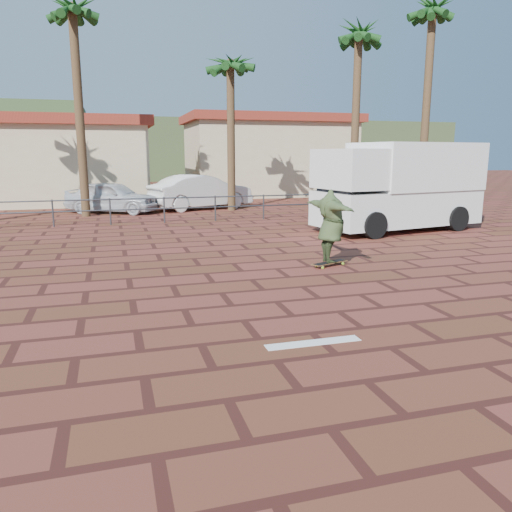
{
  "coord_description": "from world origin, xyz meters",
  "views": [
    {
      "loc": [
        -1.93,
        -7.37,
        2.63
      ],
      "look_at": [
        0.54,
        1.15,
        0.8
      ],
      "focal_mm": 35.0,
      "sensor_mm": 36.0,
      "label": 1
    }
  ],
  "objects_px": {
    "longboard": "(330,263)",
    "car_white": "(201,192)",
    "car_silver": "(112,197)",
    "skateboarder": "(331,226)",
    "campervan": "(399,185)"
  },
  "relations": [
    {
      "from": "campervan",
      "to": "car_silver",
      "type": "xyz_separation_m",
      "value": [
        -9.54,
        8.07,
        -0.86
      ]
    },
    {
      "from": "car_white",
      "to": "car_silver",
      "type": "bearing_deg",
      "value": 77.38
    },
    {
      "from": "skateboarder",
      "to": "car_white",
      "type": "relative_size",
      "value": 0.43
    },
    {
      "from": "longboard",
      "to": "campervan",
      "type": "xyz_separation_m",
      "value": [
        4.68,
        4.68,
        1.49
      ]
    },
    {
      "from": "campervan",
      "to": "skateboarder",
      "type": "bearing_deg",
      "value": -145.48
    },
    {
      "from": "longboard",
      "to": "car_silver",
      "type": "distance_m",
      "value": 13.66
    },
    {
      "from": "longboard",
      "to": "car_white",
      "type": "distance_m",
      "value": 13.29
    },
    {
      "from": "skateboarder",
      "to": "car_silver",
      "type": "relative_size",
      "value": 0.51
    },
    {
      "from": "car_white",
      "to": "campervan",
      "type": "bearing_deg",
      "value": -167.21
    },
    {
      "from": "campervan",
      "to": "car_white",
      "type": "relative_size",
      "value": 1.23
    },
    {
      "from": "campervan",
      "to": "longboard",
      "type": "bearing_deg",
      "value": -145.48
    },
    {
      "from": "skateboarder",
      "to": "campervan",
      "type": "distance_m",
      "value": 6.65
    },
    {
      "from": "skateboarder",
      "to": "car_silver",
      "type": "xyz_separation_m",
      "value": [
        -4.85,
        12.75,
        -0.25
      ]
    },
    {
      "from": "car_silver",
      "to": "car_white",
      "type": "relative_size",
      "value": 0.84
    },
    {
      "from": "car_silver",
      "to": "skateboarder",
      "type": "bearing_deg",
      "value": -130.95
    }
  ]
}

